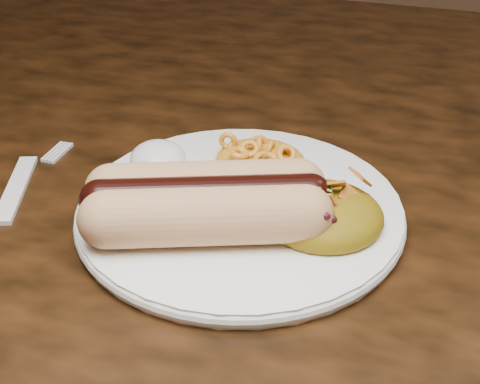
% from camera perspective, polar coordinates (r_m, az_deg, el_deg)
% --- Properties ---
extents(table, '(1.60, 0.90, 0.75)m').
position_cam_1_polar(table, '(0.68, 8.40, -2.90)').
color(table, '#3E200C').
rests_on(table, floor).
extents(plate, '(0.30, 0.30, 0.01)m').
position_cam_1_polar(plate, '(0.52, 0.00, -1.54)').
color(plate, white).
rests_on(plate, table).
extents(hotdog, '(0.15, 0.12, 0.04)m').
position_cam_1_polar(hotdog, '(0.48, -2.91, -0.76)').
color(hotdog, tan).
rests_on(hotdog, plate).
extents(mac_and_cheese, '(0.09, 0.08, 0.03)m').
position_cam_1_polar(mac_and_cheese, '(0.55, 1.77, 3.63)').
color(mac_and_cheese, orange).
rests_on(mac_and_cheese, plate).
extents(sour_cream, '(0.05, 0.05, 0.03)m').
position_cam_1_polar(sour_cream, '(0.56, -7.07, 3.38)').
color(sour_cream, white).
rests_on(sour_cream, plate).
extents(taco_salad, '(0.09, 0.09, 0.04)m').
position_cam_1_polar(taco_salad, '(0.49, 7.10, -1.08)').
color(taco_salad, '#BA4004').
rests_on(taco_salad, plate).
extents(fork, '(0.07, 0.14, 0.00)m').
position_cam_1_polar(fork, '(0.58, -18.57, 0.28)').
color(fork, white).
rests_on(fork, table).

